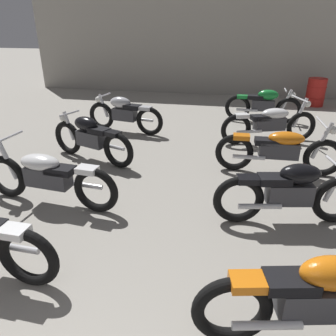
# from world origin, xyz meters

# --- Properties ---
(back_wall) EXTENTS (13.33, 0.24, 3.60)m
(back_wall) POSITION_xyz_m (0.00, 12.40, 1.80)
(back_wall) COLOR #9E998E
(back_wall) RESTS_ON ground
(motorcycle_left_row_2) EXTENTS (2.17, 0.68, 0.97)m
(motorcycle_left_row_2) POSITION_xyz_m (-1.69, 4.02, 0.45)
(motorcycle_left_row_2) COLOR black
(motorcycle_left_row_2) RESTS_ON ground
(motorcycle_left_row_3) EXTENTS (1.89, 0.80, 0.88)m
(motorcycle_left_row_3) POSITION_xyz_m (-1.75, 5.68, 0.46)
(motorcycle_left_row_3) COLOR black
(motorcycle_left_row_3) RESTS_ON ground
(motorcycle_left_row_4) EXTENTS (1.96, 0.56, 0.88)m
(motorcycle_left_row_4) POSITION_xyz_m (-1.68, 7.46, 0.46)
(motorcycle_left_row_4) COLOR black
(motorcycle_left_row_4) RESTS_ON ground
(motorcycle_right_row_1) EXTENTS (1.95, 0.66, 0.88)m
(motorcycle_right_row_1) POSITION_xyz_m (1.61, 2.39, 0.46)
(motorcycle_right_row_1) COLOR black
(motorcycle_right_row_1) RESTS_ON ground
(motorcycle_right_row_2) EXTENTS (1.95, 0.64, 0.88)m
(motorcycle_right_row_2) POSITION_xyz_m (1.66, 4.20, 0.46)
(motorcycle_right_row_2) COLOR black
(motorcycle_right_row_2) RESTS_ON ground
(motorcycle_right_row_3) EXTENTS (2.17, 0.68, 0.97)m
(motorcycle_right_row_3) POSITION_xyz_m (1.69, 5.78, 0.45)
(motorcycle_right_row_3) COLOR black
(motorcycle_right_row_3) RESTS_ON ground
(motorcycle_right_row_4) EXTENTS (2.08, 0.95, 0.97)m
(motorcycle_right_row_4) POSITION_xyz_m (1.67, 7.37, 0.45)
(motorcycle_right_row_4) COLOR black
(motorcycle_right_row_4) RESTS_ON ground
(motorcycle_right_row_5) EXTENTS (1.97, 0.48, 0.88)m
(motorcycle_right_row_5) POSITION_xyz_m (1.63, 9.05, 0.46)
(motorcycle_right_row_5) COLOR black
(motorcycle_right_row_5) RESTS_ON ground
(oil_drum) EXTENTS (0.59, 0.59, 0.85)m
(oil_drum) POSITION_xyz_m (3.36, 11.20, 0.43)
(oil_drum) COLOR red
(oil_drum) RESTS_ON ground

